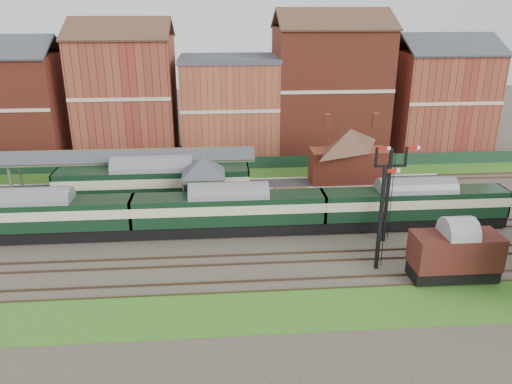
{
  "coord_description": "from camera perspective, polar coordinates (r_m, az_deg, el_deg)",
  "views": [
    {
      "loc": [
        -1.66,
        -39.38,
        18.6
      ],
      "look_at": [
        1.63,
        2.0,
        3.0
      ],
      "focal_mm": 35.0,
      "sensor_mm": 36.0,
      "label": 1
    }
  ],
  "objects": [
    {
      "name": "ground",
      "position": [
        43.58,
        -1.94,
        -4.68
      ],
      "size": [
        160.0,
        160.0,
        0.0
      ],
      "primitive_type": "plane",
      "color": "#473D33",
      "rests_on": "ground"
    },
    {
      "name": "grass_back",
      "position": [
        58.43,
        -2.69,
        2.04
      ],
      "size": [
        90.0,
        4.5,
        0.06
      ],
      "primitive_type": "cube",
      "color": "#2D6619",
      "rests_on": "ground"
    },
    {
      "name": "grass_front",
      "position": [
        33.12,
        -0.92,
        -13.5
      ],
      "size": [
        90.0,
        5.0,
        0.06
      ],
      "primitive_type": "cube",
      "color": "#2D6619",
      "rests_on": "ground"
    },
    {
      "name": "fence",
      "position": [
        60.11,
        -2.77,
        3.3
      ],
      "size": [
        90.0,
        0.12,
        1.5
      ],
      "primitive_type": "cube",
      "color": "#193823",
      "rests_on": "ground"
    },
    {
      "name": "platform",
      "position": [
        52.46,
        -7.92,
        0.21
      ],
      "size": [
        55.0,
        3.4,
        1.0
      ],
      "primitive_type": "cube",
      "color": "#2D2D2D",
      "rests_on": "ground"
    },
    {
      "name": "signal_box",
      "position": [
        45.35,
        -5.97,
        0.62
      ],
      "size": [
        5.4,
        5.4,
        6.0
      ],
      "color": "#677754",
      "rests_on": "ground"
    },
    {
      "name": "brick_hut",
      "position": [
        46.52,
        4.02,
        -1.43
      ],
      "size": [
        3.2,
        2.64,
        2.94
      ],
      "color": "maroon",
      "rests_on": "ground"
    },
    {
      "name": "station_building",
      "position": [
        53.05,
        10.59,
        4.22
      ],
      "size": [
        8.1,
        8.1,
        5.9
      ],
      "color": "maroon",
      "rests_on": "platform"
    },
    {
      "name": "canopy",
      "position": [
        51.93,
        -14.77,
        4.25
      ],
      "size": [
        26.0,
        3.89,
        4.08
      ],
      "color": "#4E5434",
      "rests_on": "platform"
    },
    {
      "name": "semaphore_bracket",
      "position": [
        41.74,
        14.89,
        0.33
      ],
      "size": [
        3.6,
        0.25,
        8.18
      ],
      "color": "black",
      "rests_on": "ground"
    },
    {
      "name": "semaphore_siding",
      "position": [
        37.33,
        14.09,
        -2.83
      ],
      "size": [
        1.23,
        0.25,
        8.0
      ],
      "color": "black",
      "rests_on": "ground"
    },
    {
      "name": "town_backdrop",
      "position": [
        65.43,
        -3.23,
        10.35
      ],
      "size": [
        69.0,
        10.0,
        16.0
      ],
      "color": "maroon",
      "rests_on": "ground"
    },
    {
      "name": "dmu_train",
      "position": [
        42.66,
        -3.11,
        -2.03
      ],
      "size": [
        48.83,
        2.57,
        3.75
      ],
      "color": "black",
      "rests_on": "ground"
    },
    {
      "name": "platform_railcar",
      "position": [
        49.03,
        -11.64,
        0.96
      ],
      "size": [
        18.41,
        2.9,
        4.24
      ],
      "color": "black",
      "rests_on": "ground"
    },
    {
      "name": "goods_van_a",
      "position": [
        38.35,
        21.79,
        -6.47
      ],
      "size": [
        6.11,
        2.65,
        3.71
      ],
      "color": "black",
      "rests_on": "ground"
    }
  ]
}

